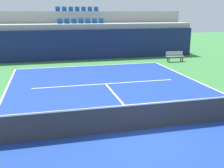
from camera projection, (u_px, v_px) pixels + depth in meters
ground_plane at (145, 129)px, 9.69m from camera, size 80.00×80.00×0.00m
court_surface at (145, 129)px, 9.68m from camera, size 11.00×24.00×0.01m
baseline_far at (90, 66)px, 20.88m from camera, size 11.00×0.10×0.00m
service_line_far at (106, 84)px, 15.68m from camera, size 8.26×0.10×0.00m
centre_service_line at (120, 101)px, 12.68m from camera, size 0.10×6.40×0.00m
back_wall at (84, 45)px, 23.23m from camera, size 20.14×0.30×2.57m
stands_tier_lower at (82, 41)px, 24.44m from camera, size 20.14×2.40×3.01m
stands_tier_upper at (78, 33)px, 26.55m from camera, size 20.14×2.40×4.07m
seating_row_lower at (81, 22)px, 24.10m from camera, size 4.15×0.44×0.44m
seating_row_upper at (77, 10)px, 26.07m from camera, size 4.15×0.44×0.44m
tennis_net at (145, 116)px, 9.55m from camera, size 11.08×0.08×1.07m
player_bench at (175, 56)px, 22.49m from camera, size 1.50×0.40×0.85m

